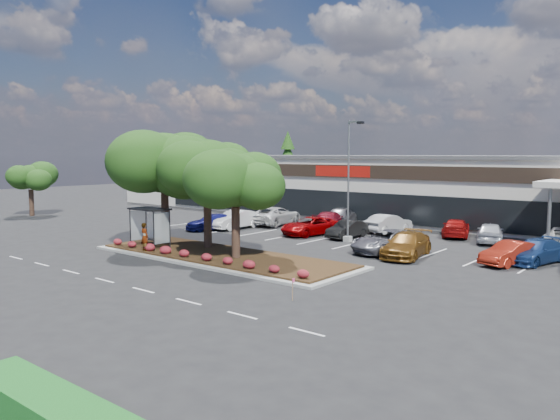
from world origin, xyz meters
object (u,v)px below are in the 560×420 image
Objects in this scene: survey_stake at (293,286)px; car_1 at (235,220)px; car_0 at (212,222)px; light_pole at (350,189)px.

survey_stake is 23.57m from car_1.
car_0 is (-19.08, 13.44, 0.02)m from survey_stake.
light_pole is at bearing 113.52° from survey_stake.
survey_stake is 23.34m from car_0.
survey_stake is 0.22× the size of car_0.
survey_stake is 0.21× the size of car_1.
car_1 is (-18.02, 15.19, 0.14)m from survey_stake.
car_1 is (-11.34, -0.17, -3.10)m from light_pole.
light_pole is 1.93× the size of car_0.
car_1 is at bearing -179.13° from light_pole.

